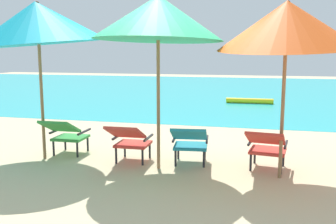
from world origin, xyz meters
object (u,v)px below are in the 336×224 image
lounge_chair_far_right (267,145)px  beach_umbrella_center (158,18)px  lounge_chair_far_left (66,133)px  lounge_chair_near_left (130,139)px  swim_buoy (250,101)px  beach_umbrella_left (38,23)px  lounge_chair_near_right (190,141)px  beach_umbrella_right (287,25)px

lounge_chair_far_right → beach_umbrella_center: beach_umbrella_center is taller
lounge_chair_far_left → beach_umbrella_center: beach_umbrella_center is taller
lounge_chair_far_left → lounge_chair_near_left: 1.23m
swim_buoy → beach_umbrella_left: size_ratio=0.54×
lounge_chair_near_right → lounge_chair_far_left: bearing=177.8°
beach_umbrella_center → beach_umbrella_right: 1.79m
lounge_chair_near_right → beach_umbrella_center: (-0.45, -0.21, 1.84)m
lounge_chair_far_left → lounge_chair_far_right: 3.32m
beach_umbrella_center → beach_umbrella_right: bearing=-0.9°
lounge_chair_near_right → beach_umbrella_left: size_ratio=0.31×
lounge_chair_far_right → beach_umbrella_left: beach_umbrella_left is taller
swim_buoy → lounge_chair_near_left: lounge_chair_near_left is taller
swim_buoy → beach_umbrella_left: beach_umbrella_left is taller
lounge_chair_near_right → lounge_chair_far_right: (1.15, -0.00, 0.00)m
beach_umbrella_center → beach_umbrella_right: beach_umbrella_center is taller
lounge_chair_far_left → beach_umbrella_right: beach_umbrella_right is taller
swim_buoy → beach_umbrella_left: bearing=-111.8°
beach_umbrella_right → lounge_chair_near_right: bearing=169.7°
lounge_chair_near_left → beach_umbrella_left: (-1.49, -0.05, 1.82)m
swim_buoy → beach_umbrella_left: 8.66m
swim_buoy → lounge_chair_far_right: 7.68m
lounge_chair_far_right → beach_umbrella_right: beach_umbrella_right is taller
lounge_chair_near_right → beach_umbrella_center: beach_umbrella_center is taller
beach_umbrella_right → swim_buoy: bearing=94.8°
lounge_chair_near_right → lounge_chair_far_right: same height
lounge_chair_far_left → swim_buoy: bearing=69.4°
lounge_chair_near_right → lounge_chair_far_right: 1.15m
beach_umbrella_right → lounge_chair_near_left: bearing=176.3°
beach_umbrella_right → lounge_chair_far_left: bearing=174.7°
lounge_chair_near_left → beach_umbrella_left: bearing=-178.1°
lounge_chair_near_left → lounge_chair_near_right: 0.96m
lounge_chair_far_left → beach_umbrella_center: (1.72, -0.30, 1.84)m
lounge_chair_far_left → lounge_chair_far_right: size_ratio=0.95×
swim_buoy → lounge_chair_near_right: size_ratio=1.72×
lounge_chair_far_right → beach_umbrella_center: (-1.60, -0.21, 1.84)m
lounge_chair_near_left → beach_umbrella_right: (2.29, -0.15, 1.71)m
lounge_chair_near_right → beach_umbrella_left: 3.05m
lounge_chair_far_left → beach_umbrella_right: bearing=-5.3°
lounge_chair_far_right → swim_buoy: bearing=93.5°
lounge_chair_near_left → lounge_chair_far_right: size_ratio=0.94×
lounge_chair_far_right → beach_umbrella_right: size_ratio=0.37×
swim_buoy → beach_umbrella_center: size_ratio=0.61×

